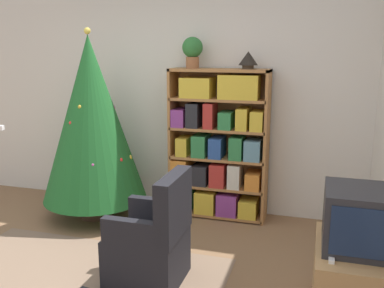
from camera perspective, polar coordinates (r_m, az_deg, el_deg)
name	(u,v)px	position (r m, az deg, el deg)	size (l,w,h in m)	color
wall_back	(183,97)	(4.96, -1.25, 6.28)	(8.00, 0.10, 2.60)	silver
bookshelf	(217,147)	(4.69, 3.35, -0.39)	(1.07, 0.33, 1.64)	#A8703D
tv_stand	(351,281)	(3.34, 20.38, -16.76)	(0.50, 0.78, 0.52)	tan
television	(356,219)	(3.14, 21.05, -9.28)	(0.42, 0.49, 0.42)	#28282D
game_remote	(331,258)	(2.99, 18.10, -14.29)	(0.04, 0.12, 0.02)	white
christmas_tree	(92,120)	(4.72, -13.20, 3.18)	(1.13, 1.13, 2.06)	#4C3323
armchair	(152,245)	(3.51, -5.36, -13.22)	(0.57, 0.56, 0.92)	black
potted_plant	(192,50)	(4.65, 0.06, 12.41)	(0.22, 0.22, 0.33)	#935B38
table_lamp	(248,59)	(4.52, 7.50, 11.17)	(0.20, 0.20, 0.18)	#473828
book_pile_near_tree	(130,227)	(4.53, -8.22, -10.89)	(0.23, 0.18, 0.11)	orange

